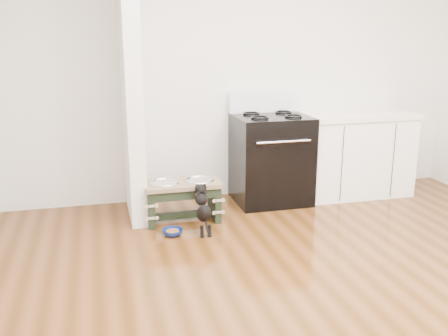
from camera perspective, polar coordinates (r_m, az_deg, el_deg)
ground at (r=3.51m, az=13.60°, el=-14.98°), size 5.00×5.00×0.00m
room_shell at (r=3.06m, az=15.49°, el=12.41°), size 5.00×5.00×5.00m
partition_wall at (r=4.78m, az=-10.64°, el=10.19°), size 0.15×0.80×2.70m
oven_range at (r=5.28m, az=5.38°, el=1.20°), size 0.76×0.69×1.14m
cabinet_run at (r=5.70m, az=14.62°, el=1.56°), size 1.24×0.64×0.91m
dog_feeder at (r=4.74m, az=-4.78°, el=-2.90°), size 0.71×0.38×0.41m
puppy at (r=4.47m, az=-2.43°, el=-4.53°), size 0.12×0.37×0.43m
floor_bowl at (r=4.50m, az=-5.90°, el=-7.31°), size 0.24×0.24×0.06m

